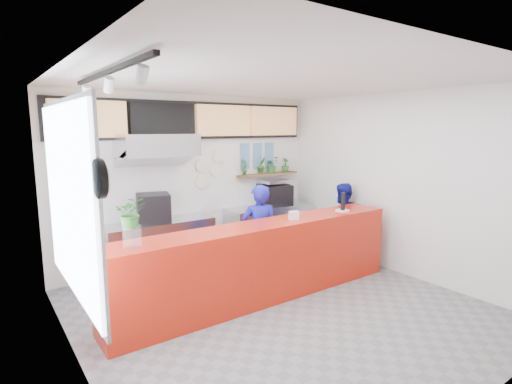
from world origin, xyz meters
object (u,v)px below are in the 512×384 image
service_counter (263,262)px  pepper_mill (343,202)px  staff_center (259,234)px  espresso_machine (275,195)px  panini_oven (153,208)px  staff_right (341,222)px

service_counter → pepper_mill: pepper_mill is taller
staff_center → pepper_mill: size_ratio=5.59×
service_counter → staff_center: size_ratio=2.87×
espresso_machine → staff_center: (-1.32, -1.30, -0.32)m
service_counter → espresso_machine: bearing=47.9°
service_counter → pepper_mill: bearing=-2.0°
panini_oven → pepper_mill: 3.07m
staff_center → staff_right: 1.91m
staff_right → pepper_mill: staff_right is taller
espresso_machine → staff_right: (0.59, -1.24, -0.39)m
espresso_machine → staff_center: bearing=-119.6°
staff_center → pepper_mill: bearing=178.6°
service_counter → panini_oven: panini_oven is taller
espresso_machine → service_counter: bearing=-116.3°
panini_oven → staff_center: (1.19, -1.30, -0.35)m
service_counter → espresso_machine: 2.49m
panini_oven → staff_right: staff_right is taller
pepper_mill → staff_right: bearing=42.9°
staff_center → pepper_mill: 1.45m
espresso_machine → staff_right: size_ratio=0.44×
service_counter → staff_center: (0.31, 0.50, 0.24)m
service_counter → staff_center: 0.64m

